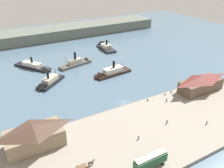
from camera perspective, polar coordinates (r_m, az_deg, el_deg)
The scene contains 21 objects.
ground_plane at distance 100.91m, azimuth 3.05°, elevation -4.52°, with size 320.00×320.00×0.00m, color slate.
quay_promenade at distance 86.30m, azimuth 10.92°, elevation -10.98°, with size 110.00×36.00×1.20m, color gray.
seawall_edge at distance 98.11m, azimuth 4.17°, elevation -5.26°, with size 110.00×0.80×1.00m, color slate.
ferry_shed_customs_shed at distance 78.83m, azimuth -18.71°, elevation -12.03°, with size 18.31×9.81×8.21m.
ferry_shed_west_terminal at distance 113.19m, azimuth 21.23°, elevation 0.26°, with size 21.67×8.51×7.71m.
street_tram at distance 70.46m, azimuth 9.55°, elevation -18.18°, with size 10.47×2.76×4.34m.
horse_cart at distance 70.90m, azimuth -6.85°, elevation -19.47°, with size 5.94×1.68×1.87m.
pedestrian_by_tram at distance 88.43m, azimuth 13.50°, elevation -9.07°, with size 0.43×0.43×1.74m.
pedestrian_near_east_shed at distance 101.28m, azimuth 13.40°, elevation -3.87°, with size 0.43×0.43×1.75m.
pedestrian_standing_center at distance 79.85m, azimuth 6.60°, elevation -13.07°, with size 0.40×0.40×1.61m.
pedestrian_near_cart at distance 103.78m, azimuth 15.08°, elevation -3.29°, with size 0.41×0.41×1.67m.
pedestrian_walking_west at distance 92.51m, azimuth 22.45°, elevation -8.85°, with size 0.40×0.40×1.63m.
mooring_post_center_east at distance 100.42m, azimuth 8.85°, elevation -3.92°, with size 0.44×0.44×0.90m, color black.
mooring_post_center_west at distance 106.03m, azimuth 13.03°, elevation -2.50°, with size 0.44×0.44×0.90m, color black.
mooring_post_west at distance 108.81m, azimuth 14.49°, elevation -1.86°, with size 0.44×0.44×0.90m, color black.
ferry_departing_north at distance 165.41m, azimuth -1.88°, elevation 9.28°, with size 7.97×20.69×10.30m.
ferry_approaching_west at distance 138.57m, azimuth -18.24°, elevation 4.02°, with size 18.58×23.70×8.43m.
ferry_near_quay at distance 117.85m, azimuth -15.59°, elevation 0.18°, with size 17.38×15.62×9.13m.
ferry_mid_harbor at distance 139.01m, azimuth -8.18°, elevation 5.30°, with size 22.37×9.51×9.83m.
ferry_approaching_east at distance 123.59m, azimuth -0.79°, elevation 2.67°, with size 22.91×7.89×9.65m.
far_headland at distance 194.01m, azimuth -14.69°, elevation 12.08°, with size 180.00×24.00×8.00m, color #60665B.
Camera 1 is at (-46.02, -71.70, 54.08)m, focal length 36.86 mm.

